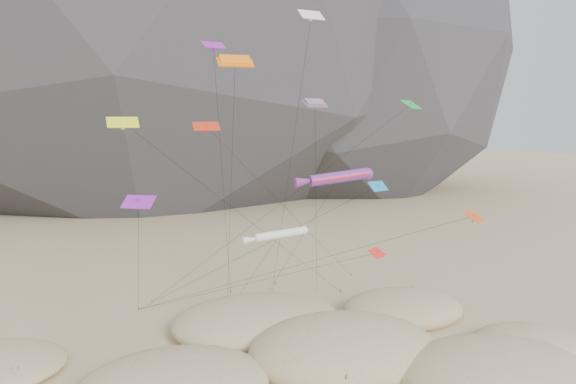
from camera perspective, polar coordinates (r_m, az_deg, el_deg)
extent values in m
ellipsoid|color=black|center=(159.24, 5.47, 14.26)|extent=(130.55, 126.41, 100.00)
ellipsoid|color=#CCB789|center=(42.54, 20.52, -17.14)|extent=(13.98, 11.89, 3.90)
ellipsoid|color=#CCB789|center=(44.04, 5.69, -15.69)|extent=(14.74, 12.53, 4.42)
ellipsoid|color=#CCB789|center=(49.79, 23.12, -14.05)|extent=(9.30, 7.90, 2.39)
ellipsoid|color=#CCB789|center=(50.24, -3.11, -12.99)|extent=(14.97, 12.73, 3.47)
ellipsoid|color=#CCB789|center=(54.81, 11.59, -11.51)|extent=(11.51, 9.78, 2.98)
ellipsoid|color=black|center=(40.47, -14.82, -18.34)|extent=(2.66, 2.27, 0.80)
ellipsoid|color=black|center=(42.25, -10.95, -17.25)|extent=(2.47, 2.12, 0.74)
ellipsoid|color=black|center=(43.17, 6.20, -16.03)|extent=(3.71, 3.17, 1.11)
ellipsoid|color=black|center=(45.61, 8.79, -14.91)|extent=(2.70, 2.31, 0.81)
ellipsoid|color=black|center=(50.41, 26.18, -13.88)|extent=(2.34, 2.00, 0.70)
ellipsoid|color=black|center=(51.73, -5.36, -12.15)|extent=(3.23, 2.76, 0.97)
ellipsoid|color=black|center=(51.42, -0.01, -12.36)|extent=(2.87, 2.45, 0.86)
ellipsoid|color=black|center=(58.20, 12.52, -10.40)|extent=(2.27, 1.95, 0.68)
ellipsoid|color=black|center=(54.38, 11.88, -11.75)|extent=(2.45, 2.09, 0.73)
cylinder|color=#3F2D1E|center=(55.53, -3.59, -11.70)|extent=(0.08, 0.08, 0.30)
cylinder|color=#3F2D1E|center=(60.75, -5.86, -10.06)|extent=(0.08, 0.08, 0.30)
cylinder|color=#3F2D1E|center=(58.36, -1.72, -10.74)|extent=(0.08, 0.08, 0.30)
cylinder|color=#3F2D1E|center=(63.52, -1.28, -9.25)|extent=(0.08, 0.08, 0.30)
cylinder|color=#3F2D1E|center=(61.11, 5.35, -9.95)|extent=(0.08, 0.08, 0.30)
cylinder|color=#3F2D1E|center=(59.23, -13.65, -10.68)|extent=(0.08, 0.08, 0.30)
cylinder|color=#3F2D1E|center=(67.45, 6.42, -8.32)|extent=(0.08, 0.08, 0.30)
cylinder|color=#3F2D1E|center=(57.22, -14.94, -11.36)|extent=(0.08, 0.08, 0.30)
cylinder|color=red|center=(48.13, 5.23, 1.53)|extent=(5.39, 1.42, 1.51)
sphere|color=red|center=(49.16, 8.06, 1.85)|extent=(1.01, 1.01, 1.01)
cone|color=red|center=(47.14, 1.97, 1.11)|extent=(2.25, 1.05, 1.08)
cylinder|color=black|center=(53.82, 1.16, -5.07)|extent=(2.45, 11.58, 13.39)
cylinder|color=silver|center=(45.73, -0.81, -4.31)|extent=(4.32, 0.79, 0.98)
sphere|color=silver|center=(46.54, 1.62, -3.89)|extent=(0.72, 0.72, 0.72)
cone|color=silver|center=(44.94, -3.58, -4.80)|extent=(1.76, 0.66, 0.73)
cylinder|color=black|center=(53.07, -3.09, -7.69)|extent=(0.78, 13.57, 9.00)
cube|color=orange|center=(43.40, -5.38, 12.98)|extent=(2.79, 1.29, 0.80)
cube|color=orange|center=(43.42, -5.39, 13.25)|extent=(2.37, 1.02, 0.78)
cylinder|color=black|center=(49.94, -5.85, -0.74)|extent=(2.63, 12.42, 22.51)
cube|color=red|center=(48.83, 2.77, 8.91)|extent=(2.33, 1.35, 0.61)
cube|color=red|center=(48.84, 2.78, 9.15)|extent=(1.97, 1.10, 0.61)
cylinder|color=black|center=(54.43, 2.87, -1.62)|extent=(4.49, 8.99, 19.59)
cube|color=green|center=(54.98, 12.38, 8.68)|extent=(2.67, 2.31, 0.84)
cube|color=green|center=(54.98, 12.38, 8.52)|extent=(0.36, 0.34, 0.82)
cylinder|color=black|center=(54.86, -1.09, -1.45)|extent=(23.15, 10.57, 19.67)
cube|color=#1779C9|center=(47.64, 9.13, 0.59)|extent=(1.94, 1.32, 0.78)
cube|color=#1779C9|center=(47.65, 9.13, 0.41)|extent=(0.28, 0.33, 0.59)
cylinder|color=black|center=(51.03, -3.90, -6.12)|extent=(18.31, 13.55, 12.67)
cube|color=#DCF019|center=(42.84, -16.45, 6.81)|extent=(2.27, 1.23, 0.81)
cube|color=#DCF019|center=(42.84, -16.44, 6.61)|extent=(0.27, 0.22, 0.77)
cylinder|color=black|center=(50.55, -3.66, -3.16)|extent=(22.79, 9.21, 17.99)
cube|color=purple|center=(45.60, -7.60, 14.60)|extent=(1.93, 1.26, 0.62)
cube|color=purple|center=(45.58, -7.60, 14.41)|extent=(0.24, 0.20, 0.62)
cylinder|color=black|center=(51.97, -6.60, 0.43)|extent=(4.64, 12.11, 23.99)
cube|color=red|center=(47.92, 9.05, -6.12)|extent=(2.06, 1.89, 0.61)
cube|color=red|center=(47.95, 9.05, -6.29)|extent=(0.27, 0.25, 0.64)
cylinder|color=black|center=(51.42, -3.94, -9.22)|extent=(17.99, 14.14, 7.12)
cube|color=red|center=(42.13, -8.30, 6.62)|extent=(2.04, 1.24, 0.67)
cube|color=red|center=(42.13, -8.30, 6.41)|extent=(0.25, 0.19, 0.68)
cylinder|color=black|center=(53.93, 0.75, -2.66)|extent=(21.15, 16.20, 17.70)
cube|color=purple|center=(40.98, -14.95, -0.98)|extent=(2.53, 2.23, 0.82)
cube|color=purple|center=(41.00, -14.94, -1.19)|extent=(0.35, 0.34, 0.77)
cylinder|color=black|center=(48.92, -14.94, -7.09)|extent=(1.38, 13.71, 12.40)
cube|color=white|center=(51.14, 2.38, 17.54)|extent=(2.30, 1.26, 0.94)
cube|color=white|center=(51.11, 2.38, 17.38)|extent=(0.29, 0.34, 0.74)
cylinder|color=black|center=(53.07, 0.17, 2.39)|extent=(1.52, 6.34, 27.26)
cube|color=#D6460B|center=(49.04, 18.36, -2.33)|extent=(2.67, 2.49, 0.82)
cube|color=#D6460B|center=(49.07, 18.35, -2.50)|extent=(0.36, 0.34, 0.83)
cylinder|color=black|center=(50.80, 0.55, -7.55)|extent=(25.29, 17.27, 10.28)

